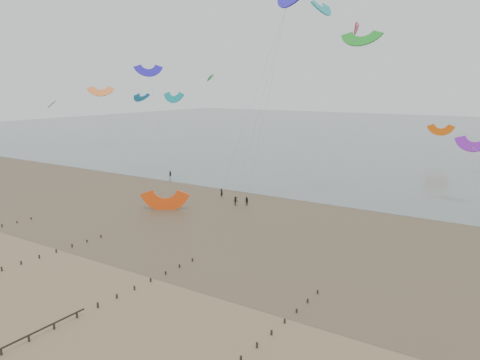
% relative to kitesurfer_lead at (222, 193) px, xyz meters
% --- Properties ---
extents(ground, '(500.00, 500.00, 0.00)m').
position_rel_kitesurfer_lead_xyz_m(ground, '(13.82, -43.75, -0.93)').
color(ground, brown).
rests_on(ground, ground).
extents(sea_and_shore, '(500.00, 665.00, 0.03)m').
position_rel_kitesurfer_lead_xyz_m(sea_and_shore, '(9.74, -9.35, -0.92)').
color(sea_and_shore, '#475654').
rests_on(sea_and_shore, ground).
extents(kitesurfer_lead, '(0.75, 0.56, 1.86)m').
position_rel_kitesurfer_lead_xyz_m(kitesurfer_lead, '(0.00, 0.00, 0.00)').
color(kitesurfer_lead, black).
rests_on(kitesurfer_lead, ground).
extents(kitesurfers, '(95.19, 20.09, 1.81)m').
position_rel_kitesurfer_lead_xyz_m(kitesurfers, '(36.05, 4.88, -0.07)').
color(kitesurfers, black).
rests_on(kitesurfers, ground).
extents(grounded_kite, '(9.61, 9.07, 4.19)m').
position_rel_kitesurfer_lead_xyz_m(grounded_kite, '(-3.01, -14.05, -0.93)').
color(grounded_kite, '#FF4D10').
rests_on(grounded_kite, ground).
extents(kites_airborne, '(244.00, 124.63, 40.06)m').
position_rel_kitesurfer_lead_xyz_m(kites_airborne, '(5.24, 45.41, 21.82)').
color(kites_airborne, green).
rests_on(kites_airborne, ground).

